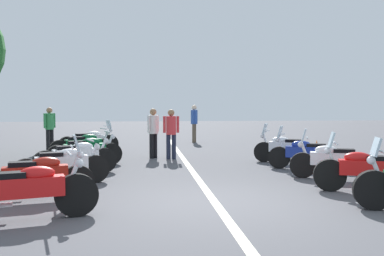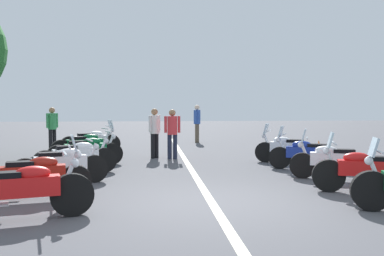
{
  "view_description": "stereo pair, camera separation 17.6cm",
  "coord_description": "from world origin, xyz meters",
  "px_view_note": "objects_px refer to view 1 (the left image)",
  "views": [
    {
      "loc": [
        -7.34,
        1.25,
        1.75
      ],
      "look_at": [
        3.75,
        0.0,
        1.15
      ],
      "focal_mm": 39.12,
      "sensor_mm": 36.0,
      "label": 1
    },
    {
      "loc": [
        -7.34,
        1.07,
        1.75
      ],
      "look_at": [
        3.75,
        0.0,
        1.15
      ],
      "focal_mm": 39.12,
      "sensor_mm": 36.0,
      "label": 2
    }
  ],
  "objects_px": {
    "motorcycle_left_row_0": "(26,190)",
    "motorcycle_left_row_3": "(76,157)",
    "motorcycle_left_row_2": "(63,165)",
    "motorcycle_left_row_4": "(85,150)",
    "motorcycle_left_row_1": "(38,175)",
    "traffic_cone_0": "(317,149)",
    "bystander_3": "(194,120)",
    "motorcycle_left_row_6": "(90,141)",
    "motorcycle_right_row_2": "(333,160)",
    "bystander_0": "(50,125)",
    "motorcycle_right_row_1": "(365,169)",
    "motorcycle_right_row_3": "(307,153)",
    "bystander_2": "(153,129)",
    "motorcycle_left_row_5": "(84,145)",
    "motorcycle_right_row_4": "(285,148)",
    "bystander_1": "(171,130)"
  },
  "relations": [
    {
      "from": "motorcycle_left_row_3",
      "to": "motorcycle_right_row_3",
      "type": "distance_m",
      "value": 6.11
    },
    {
      "from": "motorcycle_left_row_5",
      "to": "traffic_cone_0",
      "type": "distance_m",
      "value": 7.68
    },
    {
      "from": "bystander_2",
      "to": "bystander_3",
      "type": "xyz_separation_m",
      "value": [
        5.74,
        -2.05,
        0.09
      ]
    },
    {
      "from": "traffic_cone_0",
      "to": "bystander_3",
      "type": "bearing_deg",
      "value": 28.06
    },
    {
      "from": "motorcycle_left_row_6",
      "to": "motorcycle_right_row_1",
      "type": "height_order",
      "value": "motorcycle_left_row_6"
    },
    {
      "from": "motorcycle_right_row_2",
      "to": "motorcycle_right_row_1",
      "type": "bearing_deg",
      "value": 109.1
    },
    {
      "from": "motorcycle_left_row_4",
      "to": "motorcycle_right_row_1",
      "type": "bearing_deg",
      "value": -55.38
    },
    {
      "from": "motorcycle_left_row_1",
      "to": "motorcycle_left_row_4",
      "type": "distance_m",
      "value": 4.34
    },
    {
      "from": "motorcycle_left_row_3",
      "to": "bystander_0",
      "type": "xyz_separation_m",
      "value": [
        5.81,
        1.93,
        0.53
      ]
    },
    {
      "from": "motorcycle_right_row_4",
      "to": "motorcycle_left_row_4",
      "type": "bearing_deg",
      "value": 27.2
    },
    {
      "from": "traffic_cone_0",
      "to": "bystander_3",
      "type": "xyz_separation_m",
      "value": [
        6.34,
        3.38,
        0.76
      ]
    },
    {
      "from": "bystander_1",
      "to": "bystander_2",
      "type": "distance_m",
      "value": 0.66
    },
    {
      "from": "bystander_1",
      "to": "bystander_2",
      "type": "bearing_deg",
      "value": 61.67
    },
    {
      "from": "motorcycle_left_row_0",
      "to": "motorcycle_left_row_2",
      "type": "xyz_separation_m",
      "value": [
        2.9,
        0.02,
        -0.02
      ]
    },
    {
      "from": "motorcycle_left_row_0",
      "to": "motorcycle_left_row_3",
      "type": "xyz_separation_m",
      "value": [
        4.3,
        -0.06,
        -0.01
      ]
    },
    {
      "from": "motorcycle_left_row_1",
      "to": "motorcycle_left_row_0",
      "type": "bearing_deg",
      "value": -95.76
    },
    {
      "from": "motorcycle_left_row_4",
      "to": "motorcycle_left_row_5",
      "type": "bearing_deg",
      "value": 79.88
    },
    {
      "from": "motorcycle_left_row_4",
      "to": "bystander_3",
      "type": "height_order",
      "value": "bystander_3"
    },
    {
      "from": "motorcycle_left_row_5",
      "to": "motorcycle_right_row_1",
      "type": "height_order",
      "value": "motorcycle_right_row_1"
    },
    {
      "from": "motorcycle_left_row_4",
      "to": "motorcycle_right_row_2",
      "type": "xyz_separation_m",
      "value": [
        -2.82,
        -6.15,
        0.0
      ]
    },
    {
      "from": "motorcycle_left_row_5",
      "to": "bystander_0",
      "type": "relative_size",
      "value": 1.23
    },
    {
      "from": "motorcycle_left_row_1",
      "to": "traffic_cone_0",
      "type": "xyz_separation_m",
      "value": [
        5.41,
        -7.69,
        -0.17
      ]
    },
    {
      "from": "motorcycle_left_row_0",
      "to": "bystander_0",
      "type": "bearing_deg",
      "value": 84.64
    },
    {
      "from": "motorcycle_left_row_6",
      "to": "motorcycle_right_row_2",
      "type": "distance_m",
      "value": 8.71
    },
    {
      "from": "motorcycle_left_row_1",
      "to": "bystander_2",
      "type": "relative_size",
      "value": 1.27
    },
    {
      "from": "motorcycle_right_row_3",
      "to": "traffic_cone_0",
      "type": "height_order",
      "value": "motorcycle_right_row_3"
    },
    {
      "from": "traffic_cone_0",
      "to": "bystander_2",
      "type": "height_order",
      "value": "bystander_2"
    },
    {
      "from": "motorcycle_left_row_0",
      "to": "motorcycle_left_row_3",
      "type": "distance_m",
      "value": 4.3
    },
    {
      "from": "motorcycle_right_row_2",
      "to": "motorcycle_right_row_3",
      "type": "xyz_separation_m",
      "value": [
        1.45,
        0.07,
        -0.0
      ]
    },
    {
      "from": "motorcycle_left_row_4",
      "to": "motorcycle_right_row_4",
      "type": "bearing_deg",
      "value": -19.48
    },
    {
      "from": "motorcycle_left_row_6",
      "to": "motorcycle_right_row_3",
      "type": "distance_m",
      "value": 7.75
    },
    {
      "from": "motorcycle_left_row_2",
      "to": "motorcycle_right_row_1",
      "type": "xyz_separation_m",
      "value": [
        -1.5,
        -6.2,
        0.02
      ]
    },
    {
      "from": "motorcycle_left_row_0",
      "to": "motorcycle_right_row_4",
      "type": "height_order",
      "value": "motorcycle_right_row_4"
    },
    {
      "from": "motorcycle_right_row_1",
      "to": "motorcycle_right_row_2",
      "type": "height_order",
      "value": "motorcycle_right_row_1"
    },
    {
      "from": "motorcycle_left_row_6",
      "to": "motorcycle_right_row_2",
      "type": "xyz_separation_m",
      "value": [
        -5.87,
        -6.43,
        -0.02
      ]
    },
    {
      "from": "motorcycle_left_row_2",
      "to": "bystander_0",
      "type": "xyz_separation_m",
      "value": [
        7.21,
        1.85,
        0.53
      ]
    },
    {
      "from": "motorcycle_right_row_3",
      "to": "traffic_cone_0",
      "type": "distance_m",
      "value": 2.79
    },
    {
      "from": "motorcycle_left_row_1",
      "to": "bystander_3",
      "type": "relative_size",
      "value": 1.17
    },
    {
      "from": "motorcycle_right_row_1",
      "to": "motorcycle_left_row_4",
      "type": "bearing_deg",
      "value": -17.36
    },
    {
      "from": "motorcycle_left_row_2",
      "to": "motorcycle_left_row_4",
      "type": "height_order",
      "value": "motorcycle_left_row_4"
    },
    {
      "from": "motorcycle_left_row_2",
      "to": "motorcycle_left_row_3",
      "type": "distance_m",
      "value": 1.4
    },
    {
      "from": "motorcycle_left_row_0",
      "to": "bystander_2",
      "type": "height_order",
      "value": "bystander_2"
    },
    {
      "from": "motorcycle_left_row_2",
      "to": "motorcycle_left_row_3",
      "type": "xyz_separation_m",
      "value": [
        1.4,
        -0.07,
        0.01
      ]
    },
    {
      "from": "motorcycle_right_row_3",
      "to": "bystander_0",
      "type": "bearing_deg",
      "value": -8.34
    },
    {
      "from": "motorcycle_left_row_4",
      "to": "traffic_cone_0",
      "type": "height_order",
      "value": "motorcycle_left_row_4"
    },
    {
      "from": "motorcycle_left_row_5",
      "to": "bystander_0",
      "type": "bearing_deg",
      "value": 97.86
    },
    {
      "from": "motorcycle_left_row_1",
      "to": "motorcycle_left_row_3",
      "type": "xyz_separation_m",
      "value": [
        2.85,
        -0.25,
        0.0
      ]
    },
    {
      "from": "motorcycle_left_row_3",
      "to": "motorcycle_right_row_2",
      "type": "relative_size",
      "value": 1.03
    },
    {
      "from": "motorcycle_left_row_3",
      "to": "traffic_cone_0",
      "type": "distance_m",
      "value": 7.87
    },
    {
      "from": "motorcycle_left_row_1",
      "to": "motorcycle_left_row_6",
      "type": "height_order",
      "value": "motorcycle_left_row_6"
    }
  ]
}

